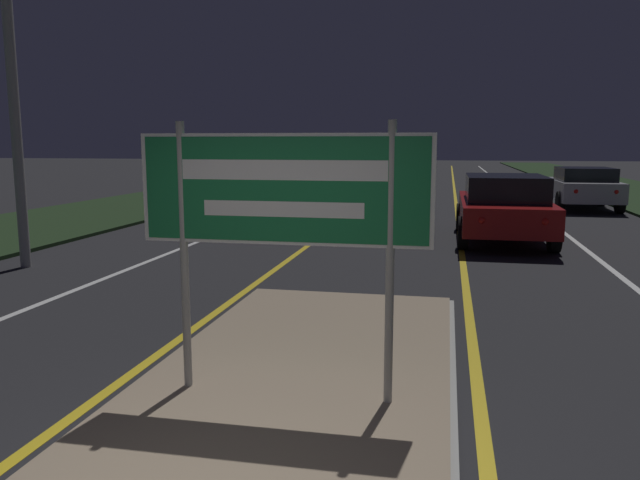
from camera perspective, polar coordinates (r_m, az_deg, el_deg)
name	(u,v)px	position (r m, az deg, el deg)	size (l,w,h in m)	color
median_island	(285,400)	(5.52, -3.22, -14.36)	(2.89, 7.46, 0.10)	#999993
verge_left	(171,198)	(25.62, -13.47, 3.74)	(5.00, 100.00, 0.08)	#1E3319
centre_line_yellow_left	(381,193)	(28.36, 5.59, 4.34)	(0.12, 70.00, 0.01)	gold
centre_line_yellow_right	(455,194)	(28.21, 12.23, 4.15)	(0.12, 70.00, 0.01)	gold
lane_line_white_left	(325,192)	(28.74, 0.48, 4.44)	(0.12, 70.00, 0.01)	silver
lane_line_white_right	(515,195)	(28.36, 17.42, 3.97)	(0.12, 70.00, 0.01)	silver
edge_line_white_left	(263,191)	(29.47, -5.27, 4.51)	(0.10, 70.00, 0.01)	silver
edge_line_white_right	(589,196)	(28.82, 23.38, 3.72)	(0.10, 70.00, 0.01)	silver
highway_sign	(283,201)	(5.09, -3.40, 3.56)	(2.44, 0.07, 2.29)	#9E9E99
car_receding_0	(504,206)	(14.76, 16.44, 2.98)	(2.04, 4.68, 1.51)	maroon
car_receding_1	(583,187)	(22.89, 22.90, 4.51)	(2.02, 4.09, 1.41)	#B7B7BC
car_approaching_0	(289,198)	(16.54, -2.82, 3.81)	(1.95, 4.07, 1.46)	maroon
car_approaching_1	(302,173)	(29.95, -1.62, 6.12)	(1.87, 4.49, 1.49)	black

